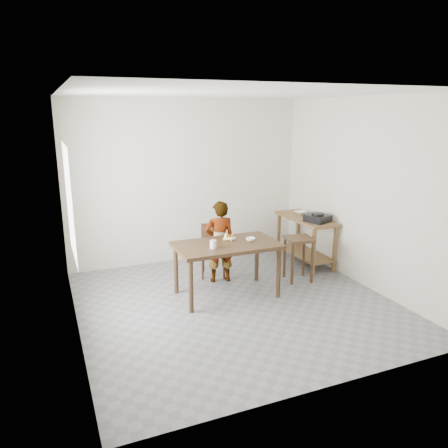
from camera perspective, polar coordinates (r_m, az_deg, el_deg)
name	(u,v)px	position (r m, az deg, el deg)	size (l,w,h in m)	color
floor	(236,305)	(5.94, 1.51, -10.47)	(4.00, 4.00, 0.04)	slate
ceiling	(237,91)	(5.39, 1.72, 16.96)	(4.00, 4.00, 0.04)	white
wall_back	(187,181)	(7.36, -4.89, 5.58)	(4.00, 0.04, 2.70)	beige
wall_front	(334,251)	(3.82, 14.19, -3.38)	(4.00, 0.04, 2.70)	beige
wall_left	(67,220)	(5.04, -19.82, 0.55)	(0.04, 4.00, 2.70)	beige
wall_right	(365,193)	(6.58, 17.89, 3.85)	(0.04, 4.00, 2.70)	beige
window_pane	(69,202)	(5.21, -19.55, 2.70)	(0.02, 1.10, 1.30)	white
dining_table	(227,270)	(6.04, 0.37, -5.97)	(1.40, 0.80, 0.75)	#382515
prep_counter	(305,240)	(7.40, 10.56, -2.12)	(0.50, 1.20, 0.80)	brown
child	(220,242)	(6.46, -0.58, -2.33)	(0.45, 0.30, 1.23)	silver
dining_chair	(213,251)	(6.74, -1.39, -3.57)	(0.38, 0.38, 0.79)	#382515
stool	(298,259)	(6.68, 9.66, -4.51)	(0.38, 0.38, 0.67)	#382515
glass_tumbler	(213,244)	(5.71, -1.43, -2.66)	(0.09, 0.09, 0.11)	white
small_bowl	(250,239)	(6.05, 3.45, -2.00)	(0.13, 0.13, 0.04)	white
banana	(229,238)	(6.04, 0.68, -1.90)	(0.19, 0.13, 0.07)	#F4C856
serving_bowl	(300,213)	(7.49, 9.96, 1.48)	(0.20, 0.20, 0.05)	white
gas_burner	(318,218)	(7.02, 12.13, 0.74)	(0.33, 0.33, 0.11)	black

